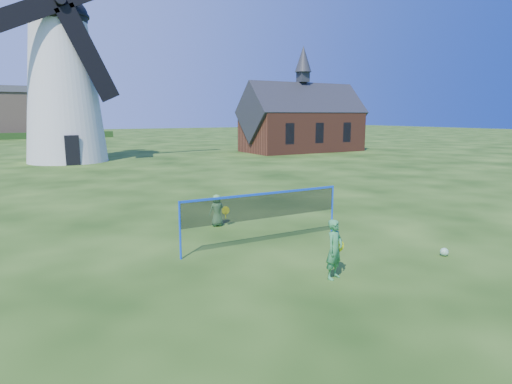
{
  "coord_description": "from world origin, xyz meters",
  "views": [
    {
      "loc": [
        -5.88,
        -10.35,
        3.72
      ],
      "look_at": [
        0.2,
        0.5,
        1.5
      ],
      "focal_mm": 30.38,
      "sensor_mm": 36.0,
      "label": 1
    }
  ],
  "objects_px": {
    "player_girl": "(335,249)",
    "chapel": "(302,122)",
    "badminton_net": "(264,207)",
    "windmill": "(63,80)",
    "play_ball": "(444,252)",
    "player_boy": "(217,210)"
  },
  "relations": [
    {
      "from": "windmill",
      "to": "player_boy",
      "type": "bearing_deg",
      "value": -85.32
    },
    {
      "from": "badminton_net",
      "to": "play_ball",
      "type": "relative_size",
      "value": 22.95
    },
    {
      "from": "player_girl",
      "to": "player_boy",
      "type": "bearing_deg",
      "value": 72.98
    },
    {
      "from": "windmill",
      "to": "player_boy",
      "type": "relative_size",
      "value": 17.44
    },
    {
      "from": "player_girl",
      "to": "play_ball",
      "type": "xyz_separation_m",
      "value": [
        3.61,
        -0.19,
        -0.58
      ]
    },
    {
      "from": "chapel",
      "to": "windmill",
      "type": "bearing_deg",
      "value": 177.91
    },
    {
      "from": "player_girl",
      "to": "chapel",
      "type": "bearing_deg",
      "value": 35.17
    },
    {
      "from": "windmill",
      "to": "badminton_net",
      "type": "height_order",
      "value": "windmill"
    },
    {
      "from": "windmill",
      "to": "player_girl",
      "type": "bearing_deg",
      "value": -85.48
    },
    {
      "from": "play_ball",
      "to": "windmill",
      "type": "bearing_deg",
      "value": 101.12
    },
    {
      "from": "chapel",
      "to": "player_boy",
      "type": "xyz_separation_m",
      "value": [
        -20.29,
        -23.82,
        -2.42
      ]
    },
    {
      "from": "badminton_net",
      "to": "player_boy",
      "type": "distance_m",
      "value": 2.78
    },
    {
      "from": "windmill",
      "to": "play_ball",
      "type": "bearing_deg",
      "value": -78.88
    },
    {
      "from": "badminton_net",
      "to": "player_girl",
      "type": "height_order",
      "value": "badminton_net"
    },
    {
      "from": "play_ball",
      "to": "player_girl",
      "type": "bearing_deg",
      "value": 177.0
    },
    {
      "from": "windmill",
      "to": "player_girl",
      "type": "height_order",
      "value": "windmill"
    },
    {
      "from": "chapel",
      "to": "player_girl",
      "type": "distance_m",
      "value": 35.68
    },
    {
      "from": "chapel",
      "to": "player_girl",
      "type": "relative_size",
      "value": 8.98
    },
    {
      "from": "player_boy",
      "to": "play_ball",
      "type": "xyz_separation_m",
      "value": [
        3.98,
        -5.89,
        -0.43
      ]
    },
    {
      "from": "player_boy",
      "to": "play_ball",
      "type": "height_order",
      "value": "player_boy"
    },
    {
      "from": "player_girl",
      "to": "windmill",
      "type": "bearing_deg",
      "value": 73.68
    },
    {
      "from": "badminton_net",
      "to": "player_girl",
      "type": "xyz_separation_m",
      "value": [
        0.13,
        -3.0,
        -0.45
      ]
    }
  ]
}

